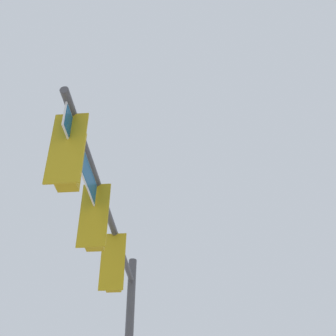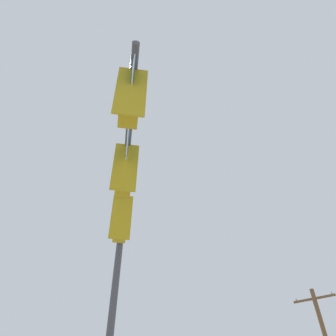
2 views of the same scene
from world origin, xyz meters
The scene contains 1 object.
signal_pole_near centered at (-2.55, -5.75, 5.21)m, with size 7.05×1.20×7.15m.
Camera 2 is at (4.31, -6.50, 1.25)m, focal length 35.00 mm.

